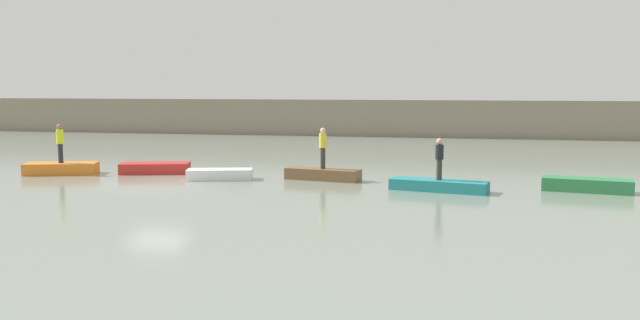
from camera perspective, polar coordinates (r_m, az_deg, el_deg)
The scene contains 11 objects.
ground_plane at distance 28.77m, azimuth -13.87°, elevation -2.00°, with size 120.00×120.00×0.00m, color gray.
embankment_wall at distance 54.68m, azimuth -1.44°, elevation 3.69°, with size 80.00×1.20×2.94m, color gray.
rowboat_orange at distance 33.20m, azimuth -21.33°, elevation -0.68°, with size 3.23×1.18×0.53m, color orange.
rowboat_red at distance 32.16m, azimuth -13.97°, elevation -0.67°, with size 3.18×1.19×0.49m, color red.
rowboat_white at distance 29.45m, azimuth -8.60°, elevation -1.23°, with size 2.84×0.97×0.47m, color white.
rowboat_brown at distance 29.03m, azimuth 0.25°, elevation -1.23°, with size 3.31×0.91×0.50m, color brown.
rowboat_teal at distance 26.47m, azimuth 10.17°, elevation -2.16°, with size 3.79×1.06×0.44m, color teal.
rowboat_green at distance 27.92m, azimuth 21.95°, elevation -2.00°, with size 3.32×1.07×0.52m, color #2D7F47.
person_dark_shirt at distance 26.32m, azimuth 10.22°, elevation 0.29°, with size 0.32×0.32×1.64m.
person_yellow_shirt at distance 28.89m, azimuth 0.25°, elevation 1.22°, with size 0.32×0.32×1.79m.
person_hiviz_shirt at distance 33.07m, azimuth -21.42°, elevation 1.52°, with size 0.32×0.32×1.81m.
Camera 1 is at (12.30, -25.68, 4.17)m, focal length 37.27 mm.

